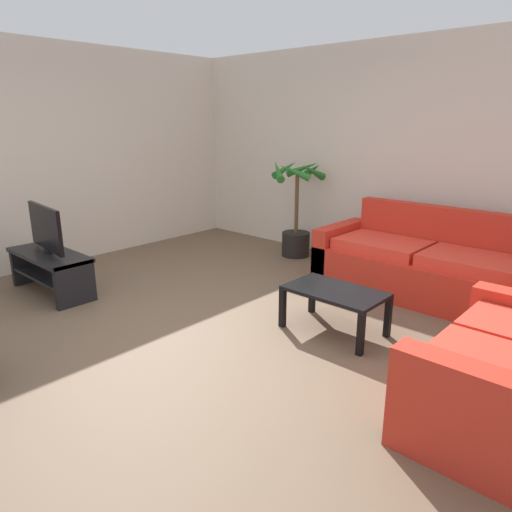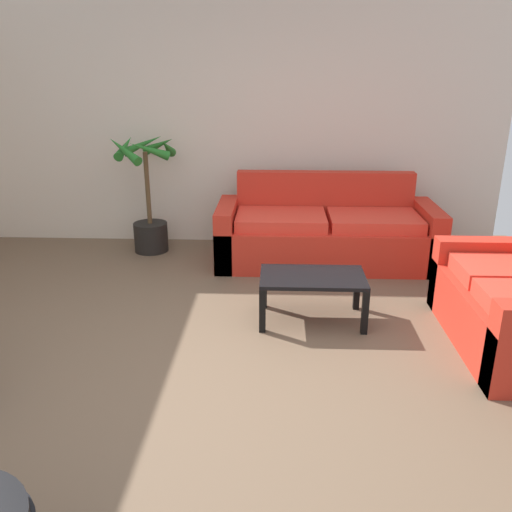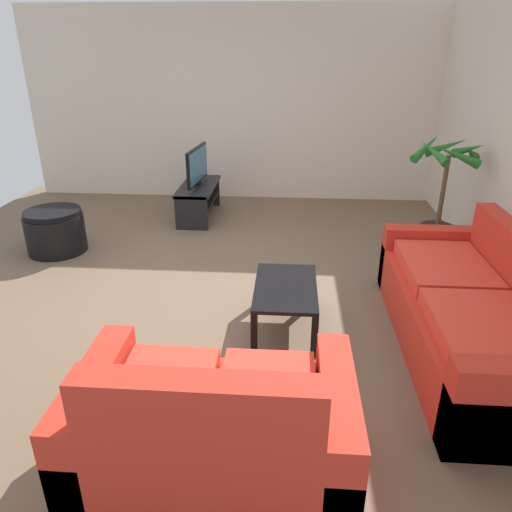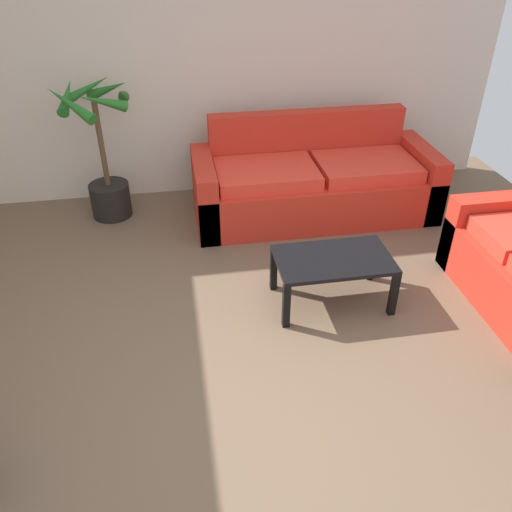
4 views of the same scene
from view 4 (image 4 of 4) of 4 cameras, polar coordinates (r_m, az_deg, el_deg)
name	(u,v)px [view 4 (image 4 of 4)]	position (r m, az deg, el deg)	size (l,w,h in m)	color
ground_plane	(250,405)	(3.26, -0.70, -15.93)	(6.60, 6.60, 0.00)	brown
wall_back	(198,56)	(5.23, -6.40, 20.89)	(6.00, 0.06, 2.70)	beige
couch_main	(313,184)	(5.06, 6.28, 7.87)	(2.26, 0.90, 0.90)	red
coffee_table	(333,264)	(3.83, 8.44, -0.92)	(0.84, 0.50, 0.39)	black
potted_palm	(104,163)	(5.07, -16.24, 9.74)	(0.72, 0.75, 1.30)	black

